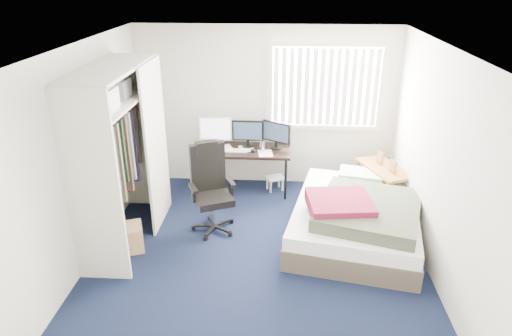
{
  "coord_description": "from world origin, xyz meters",
  "views": [
    {
      "loc": [
        0.27,
        -4.76,
        3.24
      ],
      "look_at": [
        -0.04,
        0.4,
        0.97
      ],
      "focal_mm": 32.0,
      "sensor_mm": 36.0,
      "label": 1
    }
  ],
  "objects_px": {
    "bed": "(357,217)",
    "nightstand": "(384,172)",
    "office_chair": "(211,197)",
    "desk": "(244,146)"
  },
  "relations": [
    {
      "from": "desk",
      "to": "bed",
      "type": "distance_m",
      "value": 2.08
    },
    {
      "from": "office_chair",
      "to": "bed",
      "type": "bearing_deg",
      "value": -3.95
    },
    {
      "from": "desk",
      "to": "nightstand",
      "type": "height_order",
      "value": "desk"
    },
    {
      "from": "desk",
      "to": "bed",
      "type": "height_order",
      "value": "desk"
    },
    {
      "from": "desk",
      "to": "office_chair",
      "type": "bearing_deg",
      "value": -106.3
    },
    {
      "from": "nightstand",
      "to": "bed",
      "type": "xyz_separation_m",
      "value": [
        -0.5,
        -0.9,
        -0.26
      ]
    },
    {
      "from": "office_chair",
      "to": "nightstand",
      "type": "height_order",
      "value": "office_chair"
    },
    {
      "from": "bed",
      "to": "desk",
      "type": "bearing_deg",
      "value": 140.03
    },
    {
      "from": "bed",
      "to": "nightstand",
      "type": "bearing_deg",
      "value": 61.26
    },
    {
      "from": "desk",
      "to": "bed",
      "type": "relative_size",
      "value": 0.61
    }
  ]
}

